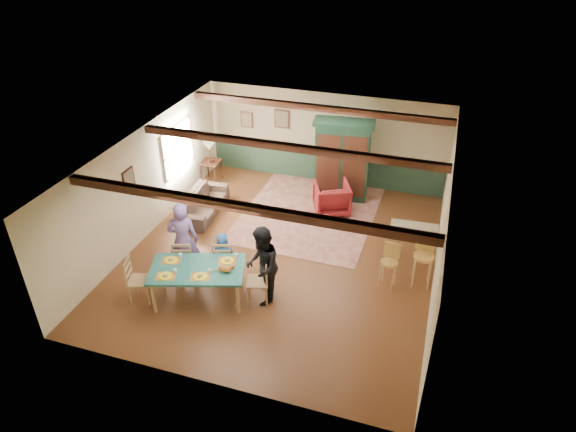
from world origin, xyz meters
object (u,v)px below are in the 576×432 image
(dining_chair_end_right, at_px, (257,280))
(dining_chair_far_right, at_px, (223,258))
(armchair, at_px, (332,198))
(person_man, at_px, (183,240))
(table_lamp, at_px, (210,152))
(dining_table, at_px, (199,284))
(counter_table, at_px, (412,245))
(bar_stool_right, at_px, (423,262))
(bar_stool_left, at_px, (389,267))
(person_child, at_px, (224,255))
(person_woman, at_px, (262,266))
(dining_chair_end_left, at_px, (140,279))
(armoire, at_px, (342,160))
(sofa, at_px, (203,203))
(dining_chair_far_left, at_px, (185,258))
(cat, at_px, (225,268))
(end_table, at_px, (211,171))

(dining_chair_end_right, bearing_deg, dining_chair_far_right, -133.83)
(dining_chair_far_right, bearing_deg, armchair, -131.88)
(person_man, xyz_separation_m, armchair, (2.44, 3.65, -0.50))
(dining_chair_end_right, bearing_deg, table_lamp, -162.28)
(dining_table, xyz_separation_m, dining_chair_end_right, (1.17, 0.36, 0.11))
(counter_table, bearing_deg, dining_table, -146.09)
(dining_chair_far_right, distance_m, dining_chair_end_right, 1.10)
(dining_chair_far_right, bearing_deg, dining_chair_end_right, 136.17)
(dining_chair_end_right, height_order, table_lamp, table_lamp)
(counter_table, relative_size, bar_stool_right, 0.86)
(counter_table, xyz_separation_m, bar_stool_left, (-0.38, -1.12, 0.08))
(person_child, height_order, bar_stool_left, person_child)
(person_woman, distance_m, table_lamp, 5.62)
(dining_chair_end_right, distance_m, table_lamp, 5.61)
(dining_chair_far_right, xyz_separation_m, table_lamp, (-2.20, 4.09, 0.46))
(dining_chair_end_left, distance_m, counter_table, 6.08)
(dining_chair_end_left, xyz_separation_m, dining_chair_end_right, (2.33, 0.72, 0.00))
(dining_chair_end_right, height_order, person_child, person_child)
(dining_chair_far_right, bearing_deg, armoire, -127.90)
(dining_chair_far_right, xyz_separation_m, armoire, (1.65, 4.35, 0.63))
(person_man, relative_size, person_woman, 1.05)
(dining_table, distance_m, armchair, 4.69)
(table_lamp, bearing_deg, person_woman, -54.18)
(sofa, distance_m, bar_stool_right, 6.01)
(counter_table, bearing_deg, dining_chair_end_left, -149.43)
(dining_table, xyz_separation_m, dining_chair_far_left, (-0.63, 0.61, 0.11))
(dining_chair_end_left, height_order, bar_stool_left, bar_stool_left)
(dining_chair_end_left, relative_size, person_woman, 0.58)
(cat, bearing_deg, counter_table, 20.39)
(person_woman, bearing_deg, table_lamp, -161.25)
(armoire, distance_m, table_lamp, 3.87)
(bar_stool_left, bearing_deg, dining_chair_far_right, -162.18)
(dining_chair_end_left, bearing_deg, sofa, -12.19)
(dining_table, distance_m, counter_table, 4.90)
(dining_chair_end_left, relative_size, dining_chair_end_right, 1.00)
(dining_chair_end_left, bearing_deg, person_child, -62.70)
(cat, xyz_separation_m, bar_stool_right, (3.78, 1.82, -0.28))
(dining_chair_far_left, bearing_deg, dining_table, 119.05)
(dining_table, relative_size, end_table, 2.88)
(bar_stool_right, bearing_deg, dining_chair_far_right, -168.95)
(person_man, distance_m, end_table, 4.51)
(dining_chair_end_left, height_order, counter_table, dining_chair_end_left)
(table_lamp, xyz_separation_m, counter_table, (6.09, -2.22, -0.52))
(sofa, relative_size, counter_table, 1.90)
(cat, xyz_separation_m, armoire, (1.25, 5.13, 0.24))
(cat, bearing_deg, sofa, 106.00)
(person_man, height_order, bar_stool_left, person_man)
(dining_chair_far_left, height_order, bar_stool_left, bar_stool_left)
(table_lamp, bearing_deg, dining_chair_far_left, -72.23)
(person_woman, height_order, bar_stool_left, person_woman)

